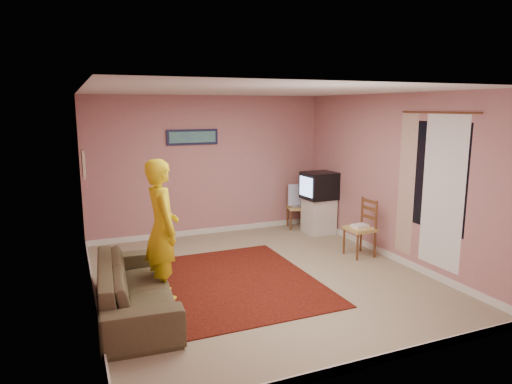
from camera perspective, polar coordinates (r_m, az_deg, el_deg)
name	(u,v)px	position (r m, az deg, el deg)	size (l,w,h in m)	color
ground	(261,277)	(6.62, 0.61, -10.58)	(5.00, 5.00, 0.00)	gray
wall_back	(208,166)	(8.60, -5.98, 3.25)	(4.50, 0.02, 2.60)	#B17674
wall_front	(373,233)	(4.15, 14.45, -5.04)	(4.50, 0.02, 2.60)	#B17674
wall_left	(87,200)	(5.78, -20.33, -0.98)	(0.02, 5.00, 2.60)	#B17674
wall_right	(393,178)	(7.44, 16.76, 1.71)	(0.02, 5.00, 2.60)	#B17674
ceiling	(261,91)	(6.18, 0.65, 12.52)	(4.50, 5.00, 0.02)	silver
baseboard_back	(210,231)	(8.84, -5.80, -4.82)	(4.50, 0.02, 0.10)	silver
baseboard_front	(366,363)	(4.65, 13.61, -20.03)	(4.50, 0.02, 0.10)	silver
baseboard_left	(95,299)	(6.14, -19.47, -12.47)	(0.02, 5.00, 0.10)	silver
baseboard_right	(388,254)	(7.72, 16.21, -7.50)	(0.02, 5.00, 0.10)	silver
window	(436,176)	(6.75, 21.61, 1.83)	(0.01, 1.10, 1.50)	black
curtain_sheer	(443,193)	(6.67, 22.30, -0.07)	(0.01, 0.75, 2.10)	white
curtain_floral	(406,185)	(7.16, 18.29, 0.88)	(0.01, 0.35, 2.10)	beige
curtain_rod	(439,112)	(6.66, 21.85, 9.22)	(0.02, 0.02, 1.40)	brown
picture_back	(192,137)	(8.43, -7.95, 6.82)	(0.95, 0.04, 0.28)	#131435
picture_left	(83,164)	(7.32, -20.77, 3.31)	(0.04, 0.38, 0.42)	#C6AF88
area_rug	(234,281)	(6.45, -2.77, -11.11)	(2.17, 2.71, 0.01)	black
tv_cabinet	(319,216)	(8.84, 7.85, -2.95)	(0.52, 0.48, 0.67)	silver
crt_tv	(319,186)	(8.72, 7.91, 0.81)	(0.62, 0.56, 0.51)	black
chair_a	(297,203)	(9.11, 5.20, -1.34)	(0.46, 0.45, 0.46)	tan
dvd_player	(297,205)	(9.12, 5.19, -1.69)	(0.31, 0.22, 0.05)	#B3B4B8
blue_throw	(298,195)	(9.08, 5.21, -0.32)	(0.40, 0.05, 0.42)	#8AA1E2
chair_b	(360,222)	(7.55, 12.88, -3.65)	(0.41, 0.43, 0.51)	tan
game_console	(360,226)	(7.57, 12.86, -4.15)	(0.24, 0.17, 0.05)	white
sofa	(136,287)	(5.65, -14.80, -11.42)	(2.11, 0.83, 0.62)	brown
person	(162,229)	(5.85, -11.65, -4.56)	(0.65, 0.42, 1.77)	yellow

